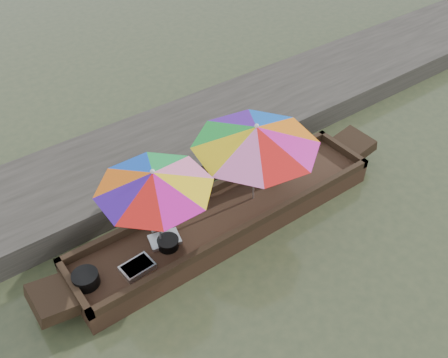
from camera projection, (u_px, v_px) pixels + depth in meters
water at (227, 226)px, 8.64m from camera, size 80.00×80.00×0.00m
dock at (161, 152)px, 9.82m from camera, size 22.00×2.20×0.50m
boat_hull at (227, 218)px, 8.53m from camera, size 5.60×1.20×0.35m
cooking_pot at (86, 279)px, 7.21m from camera, size 0.39×0.39×0.20m
tray_crayfish at (137, 267)px, 7.45m from camera, size 0.50×0.37×0.09m
tray_scallop at (165, 240)px, 7.89m from camera, size 0.55×0.44×0.06m
charcoal_grill at (168, 244)px, 7.76m from camera, size 0.32×0.32×0.15m
supply_bag at (157, 220)px, 8.07m from camera, size 0.31×0.26×0.26m
vendor at (271, 155)px, 8.69m from camera, size 0.54×0.36×1.09m
umbrella_bow at (157, 210)px, 7.33m from camera, size 2.26×2.26×1.55m
umbrella_stern at (255, 163)px, 8.15m from camera, size 2.50×2.50×1.55m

